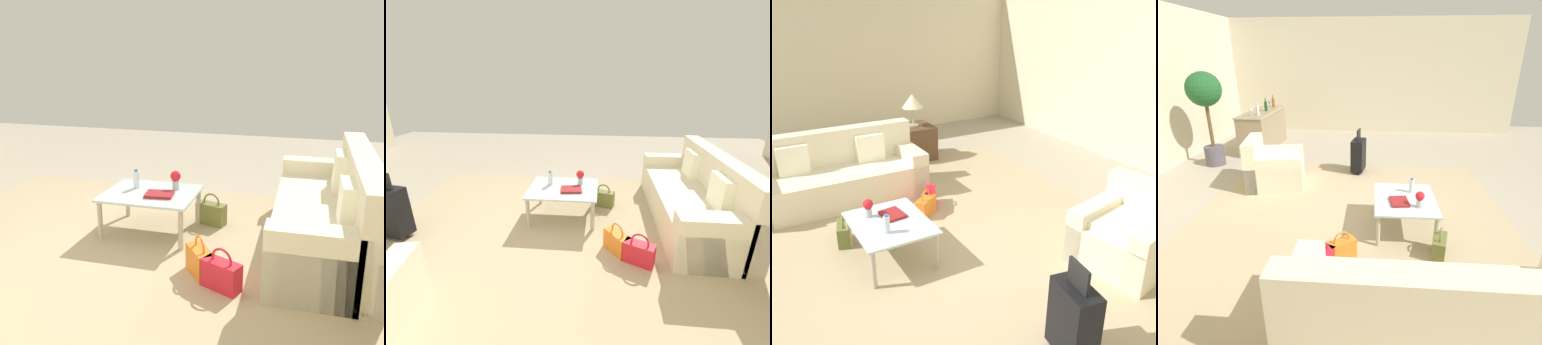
{
  "view_description": "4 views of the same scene",
  "coord_description": "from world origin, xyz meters",
  "views": [
    {
      "loc": [
        -1.92,
        3.41,
        1.85
      ],
      "look_at": [
        -0.91,
        -0.24,
        0.76
      ],
      "focal_mm": 40.0,
      "sensor_mm": 36.0,
      "label": 1
    },
    {
      "loc": [
        -0.9,
        2.71,
        1.86
      ],
      "look_at": [
        -0.61,
        -0.39,
        0.71
      ],
      "focal_mm": 24.0,
      "sensor_mm": 36.0,
      "label": 2
    },
    {
      "loc": [
        3.41,
        -1.79,
        2.58
      ],
      "look_at": [
        0.05,
        0.14,
        1.02
      ],
      "focal_mm": 40.0,
      "sensor_mm": 36.0,
      "label": 3
    },
    {
      "loc": [
        -3.88,
        -0.08,
        2.15
      ],
      "look_at": [
        -0.23,
        0.22,
        0.7
      ],
      "focal_mm": 28.0,
      "sensor_mm": 36.0,
      "label": 4
    }
  ],
  "objects": [
    {
      "name": "handbag_red",
      "position": [
        -1.33,
        0.42,
        0.13
      ],
      "size": [
        0.35,
        0.26,
        0.36
      ],
      "color": "red",
      "rests_on": "ground"
    },
    {
      "name": "flower_vase",
      "position": [
        -0.62,
        -0.65,
        0.56
      ],
      "size": [
        0.11,
        0.11,
        0.21
      ],
      "color": "#B2B7BC",
      "rests_on": "coffee_table"
    },
    {
      "name": "water_bottle",
      "position": [
        -0.2,
        -0.6,
        0.53
      ],
      "size": [
        0.06,
        0.06,
        0.2
      ],
      "color": "silver",
      "rests_on": "coffee_table"
    },
    {
      "name": "coffee_table_book",
      "position": [
        -0.52,
        -0.42,
        0.45
      ],
      "size": [
        0.3,
        0.25,
        0.03
      ],
      "primitive_type": "cube",
      "rotation": [
        0.0,
        0.0,
        0.12
      ],
      "color": "maroon",
      "rests_on": "coffee_table"
    },
    {
      "name": "suitcase_black",
      "position": [
        1.6,
        0.2,
        0.36
      ],
      "size": [
        0.43,
        0.29,
        0.85
      ],
      "color": "black",
      "rests_on": "ground"
    },
    {
      "name": "handbag_orange",
      "position": [
        -1.11,
        0.24,
        0.13
      ],
      "size": [
        0.3,
        0.34,
        0.36
      ],
      "color": "orange",
      "rests_on": "ground"
    },
    {
      "name": "coffee_table",
      "position": [
        -0.4,
        -0.5,
        0.38
      ],
      "size": [
        0.94,
        0.77,
        0.44
      ],
      "color": "silver",
      "rests_on": "ground"
    },
    {
      "name": "area_rug",
      "position": [
        -0.6,
        0.2,
        0.0
      ],
      "size": [
        5.2,
        4.4,
        0.01
      ],
      "primitive_type": "cube",
      "color": "tan",
      "rests_on": "ground"
    },
    {
      "name": "couch",
      "position": [
        -2.2,
        -0.6,
        0.32
      ],
      "size": [
        0.88,
        2.33,
        0.94
      ],
      "color": "beige",
      "rests_on": "ground"
    },
    {
      "name": "handbag_olive",
      "position": [
        -0.96,
        -0.86,
        0.13
      ],
      "size": [
        0.35,
        0.22,
        0.36
      ],
      "color": "olive",
      "rests_on": "ground"
    },
    {
      "name": "ground_plane",
      "position": [
        0.0,
        0.0,
        0.0
      ],
      "size": [
        12.0,
        12.0,
        0.0
      ],
      "primitive_type": "plane",
      "color": "#A89E89"
    }
  ]
}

